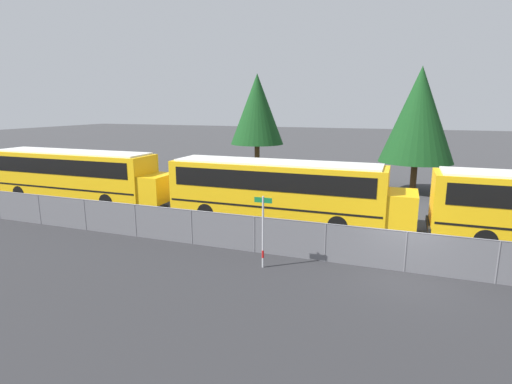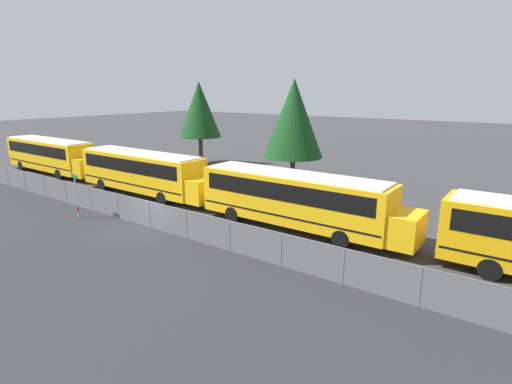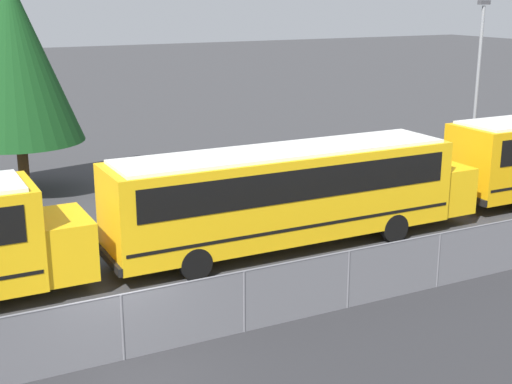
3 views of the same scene
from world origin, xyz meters
name	(u,v)px [view 3 (image 3 of 3)]	position (x,y,z in m)	size (l,w,h in m)	color
ground_plane	(124,360)	(0.00, 0.00, 0.00)	(200.00, 200.00, 0.00)	#38383A
fence	(122,327)	(0.00, 0.00, 0.82)	(66.61, 0.07, 1.61)	#9EA0A5
school_bus_2	(292,189)	(7.10, 4.75, 1.95)	(12.97, 2.54, 3.29)	yellow
light_pole	(478,75)	(21.13, 11.36, 4.23)	(0.60, 0.24, 7.69)	gray
tree_1	(14,59)	(0.53, 15.31, 5.51)	(5.10, 5.10, 8.84)	#51381E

